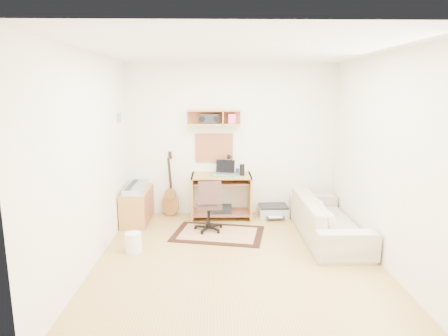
{
  "coord_description": "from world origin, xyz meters",
  "views": [
    {
      "loc": [
        -0.28,
        -4.69,
        2.14
      ],
      "look_at": [
        -0.15,
        1.05,
        1.0
      ],
      "focal_mm": 31.35,
      "sensor_mm": 36.0,
      "label": 1
    }
  ],
  "objects_px": {
    "cabinet": "(137,205)",
    "printer": "(273,211)",
    "sofa": "(328,212)",
    "task_chair": "(209,205)",
    "desk": "(221,196)"
  },
  "relations": [
    {
      "from": "task_chair",
      "to": "sofa",
      "type": "bearing_deg",
      "value": -17.15
    },
    {
      "from": "desk",
      "to": "printer",
      "type": "bearing_deg",
      "value": 2.94
    },
    {
      "from": "task_chair",
      "to": "cabinet",
      "type": "relative_size",
      "value": 0.93
    },
    {
      "from": "desk",
      "to": "printer",
      "type": "distance_m",
      "value": 0.94
    },
    {
      "from": "sofa",
      "to": "desk",
      "type": "bearing_deg",
      "value": 59.07
    },
    {
      "from": "cabinet",
      "to": "printer",
      "type": "bearing_deg",
      "value": 5.49
    },
    {
      "from": "task_chair",
      "to": "printer",
      "type": "height_order",
      "value": "task_chair"
    },
    {
      "from": "task_chair",
      "to": "sofa",
      "type": "distance_m",
      "value": 1.79
    },
    {
      "from": "cabinet",
      "to": "printer",
      "type": "relative_size",
      "value": 1.82
    },
    {
      "from": "printer",
      "to": "sofa",
      "type": "bearing_deg",
      "value": -56.92
    },
    {
      "from": "sofa",
      "to": "cabinet",
      "type": "bearing_deg",
      "value": 75.62
    },
    {
      "from": "printer",
      "to": "task_chair",
      "type": "bearing_deg",
      "value": -148.83
    },
    {
      "from": "task_chair",
      "to": "printer",
      "type": "xyz_separation_m",
      "value": [
        1.1,
        0.69,
        -0.33
      ]
    },
    {
      "from": "cabinet",
      "to": "sofa",
      "type": "height_order",
      "value": "sofa"
    },
    {
      "from": "task_chair",
      "to": "printer",
      "type": "bearing_deg",
      "value": 24.19
    }
  ]
}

